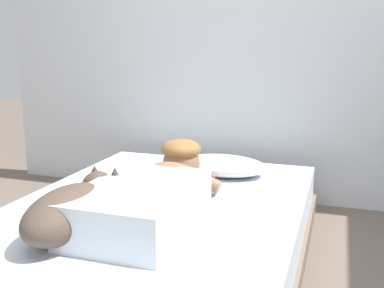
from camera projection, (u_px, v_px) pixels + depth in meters
name	position (u px, v px, depth m)	size (l,w,h in m)	color
back_wall	(275.00, 12.00, 2.88)	(3.99, 0.12, 2.50)	silver
bed	(150.00, 243.00, 2.05)	(1.36, 2.08, 0.31)	#726051
pillow	(222.00, 165.00, 2.57)	(0.52, 0.32, 0.11)	silver
person_lying	(153.00, 192.00, 1.93)	(0.43, 0.92, 0.27)	silver
dog	(73.00, 209.00, 1.74)	(0.26, 0.57, 0.21)	#4C3D33
coffee_cup	(201.00, 177.00, 2.40)	(0.12, 0.09, 0.07)	#D84C47
cell_phone	(137.00, 224.00, 1.85)	(0.07, 0.14, 0.01)	black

